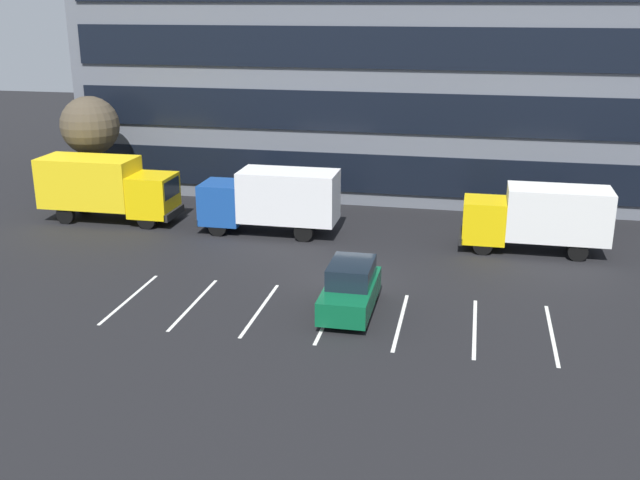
% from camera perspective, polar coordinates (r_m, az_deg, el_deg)
% --- Properties ---
extents(ground_plane, '(120.00, 120.00, 0.00)m').
position_cam_1_polar(ground_plane, '(32.98, 2.05, -3.00)').
color(ground_plane, black).
extents(office_building, '(38.79, 11.57, 21.60)m').
position_cam_1_polar(office_building, '(48.59, 5.98, 16.72)').
color(office_building, slate).
rests_on(office_building, ground_plane).
extents(lot_markings, '(16.94, 5.40, 0.01)m').
position_cam_1_polar(lot_markings, '(29.30, 0.69, -5.78)').
color(lot_markings, silver).
rests_on(lot_markings, ground_plane).
extents(box_truck_yellow, '(7.00, 2.32, 3.24)m').
position_cam_1_polar(box_truck_yellow, '(37.43, 16.36, 1.78)').
color(box_truck_yellow, yellow).
rests_on(box_truck_yellow, ground_plane).
extents(box_truck_yellow_all, '(7.60, 2.52, 3.52)m').
position_cam_1_polar(box_truck_yellow_all, '(42.76, -16.05, 4.00)').
color(box_truck_yellow_all, yellow).
rests_on(box_truck_yellow_all, ground_plane).
extents(box_truck_blue, '(7.31, 2.42, 3.39)m').
position_cam_1_polar(box_truck_blue, '(38.88, -3.73, 3.20)').
color(box_truck_blue, '#194799').
rests_on(box_truck_blue, ground_plane).
extents(suv_forest, '(1.88, 4.44, 2.01)m').
position_cam_1_polar(suv_forest, '(29.31, 2.34, -3.73)').
color(suv_forest, '#0C5933').
rests_on(suv_forest, ground_plane).
extents(bare_tree, '(3.42, 3.42, 6.42)m').
position_cam_1_polar(bare_tree, '(46.22, -17.17, 8.34)').
color(bare_tree, '#473323').
rests_on(bare_tree, ground_plane).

